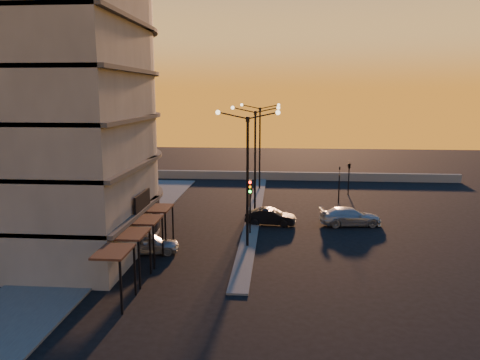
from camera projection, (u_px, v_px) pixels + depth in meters
name	position (u px, v px, depth m)	size (l,w,h in m)	color
ground	(247.00, 247.00, 32.73)	(120.00, 120.00, 0.00)	black
sidewalk_west	(120.00, 227.00, 37.50)	(5.00, 40.00, 0.12)	#4C4D4A
median	(255.00, 211.00, 42.52)	(1.20, 36.00, 0.12)	#4C4D4A
parapet	(278.00, 176.00, 57.95)	(44.00, 0.50, 1.00)	slate
building	(42.00, 74.00, 31.72)	(14.35, 17.08, 25.00)	slate
streetlamp_near	(248.00, 168.00, 31.71)	(4.32, 0.32, 9.51)	black
streetlamp_mid	(255.00, 150.00, 41.50)	(4.32, 0.32, 9.51)	black
streetlamp_far	(260.00, 139.00, 51.30)	(4.32, 0.32, 9.51)	black
traffic_light_main	(250.00, 198.00, 35.02)	(0.28, 0.44, 4.25)	black
signal_east_a	(339.00, 184.00, 45.44)	(0.13, 0.16, 3.60)	black
signal_east_b	(349.00, 166.00, 49.02)	(0.42, 1.99, 3.60)	black
car_hatchback	(149.00, 243.00, 31.38)	(1.59, 3.96, 1.35)	#A0A4A7
car_sedan	(270.00, 217.00, 38.17)	(1.41, 4.05, 1.33)	black
car_wagon	(350.00, 217.00, 38.03)	(2.03, 4.99, 1.45)	#A7ABAF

